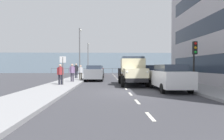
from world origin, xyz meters
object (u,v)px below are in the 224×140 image
at_px(car_grey_oppositeside_0, 94,73).
at_px(street_sign, 63,65).
at_px(car_navy_kerbside_1, 150,74).
at_px(traffic_light_near, 195,54).
at_px(lamp_post_far, 88,55).
at_px(car_black_oppositeside_1, 97,71).
at_px(pedestrian_with_bag, 72,71).
at_px(truck_vintage_cream, 133,71).
at_px(car_silver_kerbside_3, 133,71).
at_px(car_teal_kerbside_2, 140,72).
at_px(lamp_post_promenade, 80,48).
at_px(pedestrian_in_dark_coat, 60,73).
at_px(car_white_kerbside_near, 169,77).
at_px(pedestrian_by_lamp, 76,70).
at_px(pedestrian_near_railing, 81,71).
at_px(car_red_oppositeside_2, 99,70).

height_order(car_grey_oppositeside_0, street_sign, street_sign).
bearing_deg(car_navy_kerbside_1, traffic_light_near, 113.08).
bearing_deg(lamp_post_far, street_sign, 90.33).
height_order(car_black_oppositeside_1, pedestrian_with_bag, pedestrian_with_bag).
xyz_separation_m(car_black_oppositeside_1, lamp_post_far, (2.25, -10.22, 2.90)).
distance_m(car_grey_oppositeside_0, car_black_oppositeside_1, 6.27).
bearing_deg(truck_vintage_cream, traffic_light_near, 145.59).
xyz_separation_m(car_silver_kerbside_3, pedestrian_with_bag, (7.42, 10.77, 0.26)).
distance_m(car_navy_kerbside_1, car_teal_kerbside_2, 5.38).
bearing_deg(lamp_post_promenade, pedestrian_in_dark_coat, 90.41).
distance_m(car_white_kerbside_near, car_grey_oppositeside_0, 10.59).
xyz_separation_m(truck_vintage_cream, lamp_post_far, (5.81, -22.05, 2.62)).
distance_m(truck_vintage_cream, street_sign, 5.74).
xyz_separation_m(car_silver_kerbside_3, car_grey_oppositeside_0, (5.49, 7.70, 0.00)).
bearing_deg(lamp_post_far, car_navy_kerbside_1, 111.20).
distance_m(car_teal_kerbside_2, street_sign, 11.17).
xyz_separation_m(car_silver_kerbside_3, lamp_post_far, (7.74, -8.79, 2.90)).
xyz_separation_m(truck_vintage_cream, lamp_post_promenade, (5.98, -11.38, 3.04)).
bearing_deg(car_silver_kerbside_3, car_white_kerbside_near, 90.00).
xyz_separation_m(truck_vintage_cream, traffic_light_near, (-3.98, 2.73, 1.29)).
bearing_deg(car_teal_kerbside_2, pedestrian_with_bag, 33.99).
bearing_deg(car_black_oppositeside_1, traffic_light_near, 117.39).
xyz_separation_m(pedestrian_by_lamp, lamp_post_promenade, (0.01, -3.39, 2.99)).
height_order(car_black_oppositeside_1, pedestrian_in_dark_coat, pedestrian_in_dark_coat).
relative_size(car_silver_kerbside_3, car_grey_oppositeside_0, 0.93).
distance_m(car_white_kerbside_near, pedestrian_near_railing, 10.90).
relative_size(car_white_kerbside_near, pedestrian_in_dark_coat, 2.78).
xyz_separation_m(car_grey_oppositeside_0, lamp_post_far, (2.25, -16.49, 2.90)).
bearing_deg(lamp_post_far, pedestrian_with_bag, 90.93).
bearing_deg(pedestrian_in_dark_coat, pedestrian_by_lamp, -89.49).
bearing_deg(lamp_post_far, pedestrian_by_lamp, 89.35).
relative_size(pedestrian_with_bag, traffic_light_near, 0.53).
bearing_deg(car_red_oppositeside_2, pedestrian_with_bag, 83.25).
xyz_separation_m(pedestrian_near_railing, street_sign, (0.68, 5.57, 0.60)).
bearing_deg(car_red_oppositeside_2, car_white_kerbside_near, 103.84).
xyz_separation_m(car_navy_kerbside_1, car_silver_kerbside_3, (0.00, -11.15, 0.00)).
height_order(lamp_post_promenade, street_sign, lamp_post_promenade).
bearing_deg(car_red_oppositeside_2, car_teal_kerbside_2, 115.92).
height_order(car_white_kerbside_near, car_black_oppositeside_1, same).
distance_m(car_navy_kerbside_1, car_grey_oppositeside_0, 6.48).
distance_m(car_teal_kerbside_2, lamp_post_promenade, 9.41).
distance_m(car_navy_kerbside_1, street_sign, 8.13).
bearing_deg(traffic_light_near, pedestrian_by_lamp, -47.10).
xyz_separation_m(car_navy_kerbside_1, lamp_post_far, (7.74, -19.94, 2.90)).
bearing_deg(car_teal_kerbside_2, car_black_oppositeside_1, -38.38).
xyz_separation_m(car_red_oppositeside_2, traffic_light_near, (-7.55, 21.51, 1.58)).
relative_size(lamp_post_promenade, street_sign, 3.05).
height_order(car_silver_kerbside_3, lamp_post_promenade, lamp_post_promenade).
relative_size(car_navy_kerbside_1, pedestrian_by_lamp, 2.18).
bearing_deg(car_red_oppositeside_2, lamp_post_far, -55.50).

